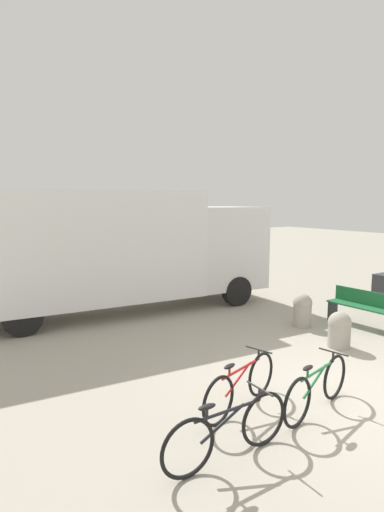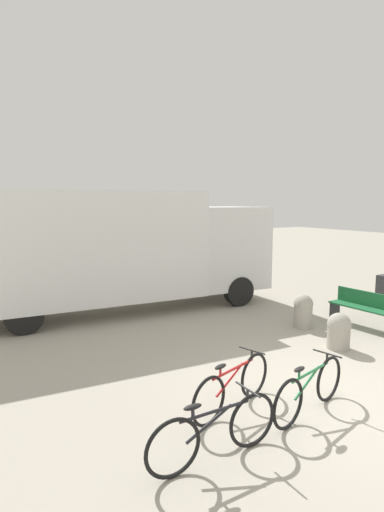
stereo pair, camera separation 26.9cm
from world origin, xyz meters
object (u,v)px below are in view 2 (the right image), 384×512
(bicycle_middle, at_px, (233,386))
(delivery_truck, at_px, (121,246))
(bicycle_far, at_px, (310,389))
(bollard_far_bench, at_px, (303,310))
(park_bench, at_px, (364,308))
(bicycle_near, at_px, (215,431))
(bollard_near_bench, at_px, (339,330))

(bicycle_middle, bearing_deg, delivery_truck, 67.15)
(bicycle_middle, height_order, bicycle_far, same)
(bollard_far_bench, bearing_deg, bicycle_far, -134.91)
(park_bench, relative_size, bollard_far_bench, 2.03)
(bollard_far_bench, bearing_deg, delivery_truck, 130.15)
(delivery_truck, distance_m, bollard_far_bench, 4.87)
(park_bench, xyz_separation_m, bicycle_middle, (-4.80, -1.45, -0.11))
(bicycle_far, bearing_deg, bollard_far_bench, 32.17)
(park_bench, xyz_separation_m, bicycle_near, (-5.63, -2.24, -0.11))
(bicycle_middle, distance_m, bicycle_far, 1.04)
(bollard_near_bench, bearing_deg, bollard_far_bench, 73.11)
(bicycle_far, bearing_deg, bollard_near_bench, 18.60)
(park_bench, distance_m, bollard_far_bench, 1.39)
(bollard_near_bench, bearing_deg, bicycle_middle, -165.36)
(delivery_truck, xyz_separation_m, bicycle_near, (-1.41, -6.54, -1.35))
(park_bench, relative_size, bicycle_middle, 0.95)
(park_bench, relative_size, bollard_near_bench, 2.18)
(bicycle_middle, bearing_deg, bollard_far_bench, 13.79)
(bicycle_middle, bearing_deg, bollard_near_bench, -2.52)
(bollard_near_bench, distance_m, bollard_far_bench, 1.38)
(bicycle_near, bearing_deg, bollard_far_bench, 33.55)
(delivery_truck, bearing_deg, bicycle_far, -82.87)
(park_bench, distance_m, bollard_near_bench, 1.71)
(delivery_truck, distance_m, bollard_near_bench, 5.73)
(bollard_near_bench, bearing_deg, delivery_truck, 118.12)
(park_bench, height_order, bicycle_middle, park_bench)
(bicycle_middle, distance_m, bollard_far_bench, 4.20)
(bicycle_middle, relative_size, bicycle_far, 0.98)
(bicycle_near, relative_size, bicycle_far, 1.02)
(bicycle_near, relative_size, bicycle_middle, 1.04)
(bicycle_far, relative_size, bollard_far_bench, 2.18)
(bicycle_near, distance_m, bollard_far_bench, 5.33)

